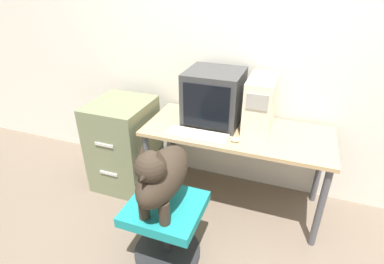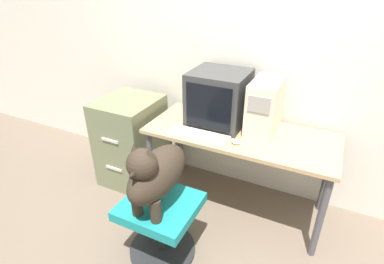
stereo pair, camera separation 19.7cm
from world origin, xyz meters
name	(u,v)px [view 1 (the left image)]	position (x,y,z in m)	size (l,w,h in m)	color
ground_plane	(222,225)	(0.00, 0.00, 0.00)	(12.00, 12.00, 0.00)	#6B5B4C
wall_back	(253,47)	(0.00, 0.70, 1.30)	(8.00, 0.05, 2.60)	silver
desk	(236,139)	(0.00, 0.32, 0.64)	(1.47, 0.64, 0.73)	tan
crt_monitor	(214,97)	(-0.23, 0.40, 0.94)	(0.44, 0.43, 0.43)	#383838
pc_tower	(260,104)	(0.15, 0.41, 0.93)	(0.21, 0.41, 0.41)	beige
keyboard	(197,135)	(-0.26, 0.10, 0.74)	(0.47, 0.16, 0.03)	beige
computer_mouse	(235,140)	(0.03, 0.12, 0.75)	(0.07, 0.05, 0.04)	beige
office_chair	(166,225)	(-0.31, -0.41, 0.28)	(0.49, 0.48, 0.47)	#262628
dog	(162,175)	(-0.31, -0.44, 0.73)	(0.25, 0.57, 0.52)	#33281E
filing_cabinet	(124,144)	(-1.04, 0.27, 0.42)	(0.50, 0.57, 0.83)	#6B7251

